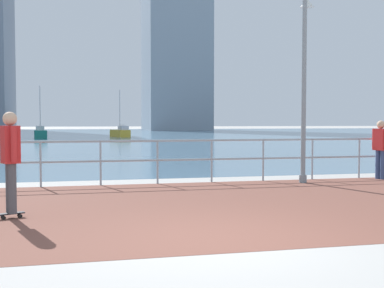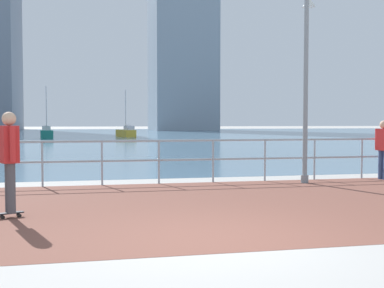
% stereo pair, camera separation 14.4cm
% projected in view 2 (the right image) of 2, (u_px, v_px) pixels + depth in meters
% --- Properties ---
extents(ground, '(220.00, 220.00, 0.00)m').
position_uv_depth(ground, '(111.00, 138.00, 45.36)').
color(ground, '#ADAAA5').
extents(brick_paving, '(28.00, 6.47, 0.01)m').
position_uv_depth(brick_paving, '(182.00, 206.00, 8.81)').
color(brick_paving, brown).
rests_on(brick_paving, ground).
extents(harbor_water, '(180.00, 88.00, 0.00)m').
position_uv_depth(harbor_water, '(108.00, 135.00, 56.01)').
color(harbor_water, slate).
rests_on(harbor_water, ground).
extents(waterfront_railing, '(25.25, 0.06, 1.11)m').
position_uv_depth(waterfront_railing, '(159.00, 153.00, 11.94)').
color(waterfront_railing, '#9EADB7').
rests_on(waterfront_railing, ground).
extents(lamppost, '(0.56, 0.74, 5.45)m').
position_uv_depth(lamppost, '(307.00, 64.00, 12.13)').
color(lamppost, gray).
rests_on(lamppost, ground).
extents(skateboarder, '(0.41, 0.54, 1.71)m').
position_uv_depth(skateboarder, '(10.00, 154.00, 7.67)').
color(skateboarder, black).
rests_on(skateboarder, ground).
extents(bystander, '(0.32, 0.55, 1.58)m').
position_uv_depth(bystander, '(383.00, 145.00, 12.80)').
color(bystander, '#384C7A').
rests_on(bystander, ground).
extents(sailboat_ivory, '(1.47, 3.57, 4.87)m').
position_uv_depth(sailboat_ivory, '(47.00, 133.00, 44.63)').
color(sailboat_ivory, '#197266').
rests_on(sailboat_ivory, ground).
extents(sailboat_blue, '(1.90, 3.56, 4.78)m').
position_uv_depth(sailboat_blue, '(126.00, 132.00, 48.41)').
color(sailboat_blue, gold).
rests_on(sailboat_blue, ground).
extents(tower_brick, '(10.98, 14.43, 36.01)m').
position_uv_depth(tower_brick, '(181.00, 37.00, 87.93)').
color(tower_brick, '#8493A3').
rests_on(tower_brick, ground).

